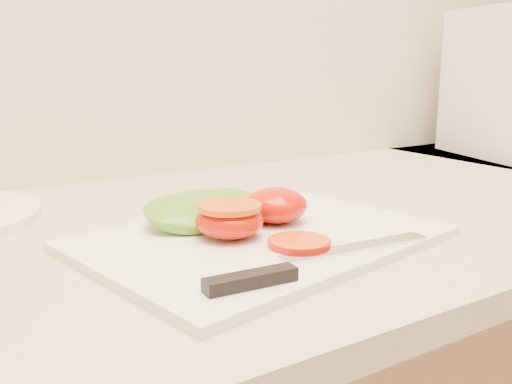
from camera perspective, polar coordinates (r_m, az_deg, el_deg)
cutting_board at (r=0.62m, az=0.50°, el=-4.66°), size 0.41×0.33×0.01m
tomato_half_dome at (r=0.66m, az=2.00°, el=-1.32°), size 0.07×0.07×0.04m
tomato_half_cut at (r=0.60m, az=-2.67°, el=-2.70°), size 0.07×0.07×0.04m
tomato_slice_0 at (r=0.58m, az=4.34°, el=-5.08°), size 0.06×0.06×0.01m
lettuce_leaf_0 at (r=0.66m, az=-5.06°, el=-1.86°), size 0.17×0.12×0.03m
lettuce_leaf_1 at (r=0.70m, az=-2.32°, el=-1.26°), size 0.14×0.13×0.03m
knife at (r=0.52m, az=4.08°, el=-7.36°), size 0.27×0.06×0.01m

